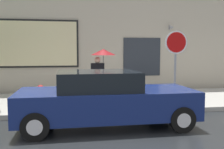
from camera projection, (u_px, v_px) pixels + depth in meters
ground_plane at (77, 127)px, 6.78m from camera, size 60.00×60.00×0.00m
sidewalk at (75, 102)px, 9.72m from camera, size 20.00×4.00×0.15m
building_facade at (72, 18)px, 11.86m from camera, size 20.00×0.67×7.00m
parked_car at (105, 99)px, 6.81m from camera, size 4.56×1.90×1.46m
fire_hydrant at (41, 96)px, 8.64m from camera, size 0.30×0.44×0.71m
pedestrian_with_umbrella at (101, 61)px, 9.41m from camera, size 0.91×0.91×1.90m
stop_sign at (176, 53)px, 8.54m from camera, size 0.76×0.10×2.49m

